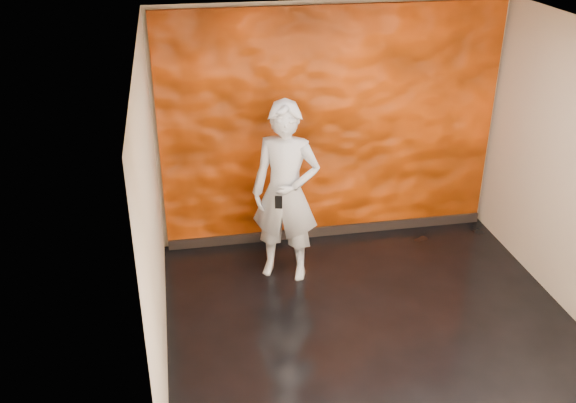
# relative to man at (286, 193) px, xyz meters

# --- Properties ---
(room) EXTENTS (4.02, 4.02, 2.81)m
(room) POSITION_rel_man_xyz_m (0.67, -1.18, 0.41)
(room) COLOR black
(room) RESTS_ON ground
(feature_wall) EXTENTS (3.90, 0.06, 2.75)m
(feature_wall) POSITION_rel_man_xyz_m (0.67, 0.78, 0.39)
(feature_wall) COLOR #EE4C08
(feature_wall) RESTS_ON ground
(baseboard) EXTENTS (3.90, 0.04, 0.12)m
(baseboard) POSITION_rel_man_xyz_m (0.67, 0.74, -0.93)
(baseboard) COLOR black
(baseboard) RESTS_ON ground
(man) EXTENTS (0.85, 0.72, 1.98)m
(man) POSITION_rel_man_xyz_m (0.00, 0.00, 0.00)
(man) COLOR #ABB1BB
(man) RESTS_ON ground
(phone) EXTENTS (0.08, 0.03, 0.14)m
(phone) POSITION_rel_man_xyz_m (-0.12, -0.27, 0.04)
(phone) COLOR black
(phone) RESTS_ON man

